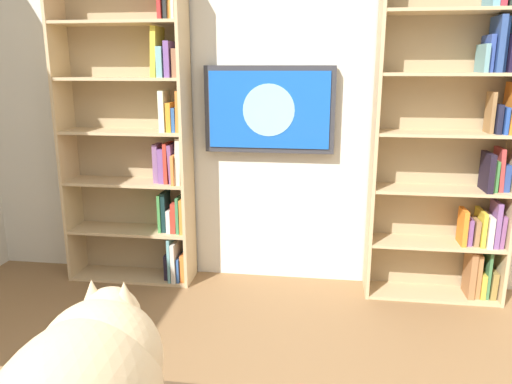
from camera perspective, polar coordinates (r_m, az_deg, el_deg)
wall_back at (r=3.46m, az=2.87°, el=11.36°), size 4.52×0.06×2.70m
bookshelf_left at (r=3.41m, az=22.72°, el=6.44°), size 0.89×0.28×2.23m
bookshelf_right at (r=3.55m, az=-13.28°, el=6.44°), size 0.90×0.28×2.18m
wall_mounted_tv at (r=3.39m, az=1.55°, el=9.54°), size 0.89×0.07×0.59m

